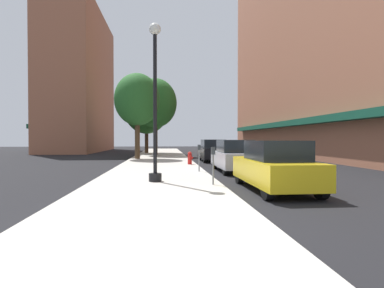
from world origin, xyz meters
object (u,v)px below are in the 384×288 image
fire_hydrant (190,158)px  car_silver (234,156)px  parking_meter_near (199,154)px  tree_near (155,103)px  tree_far (146,108)px  parking_meter_far (213,161)px  tree_mid (137,100)px  car_black (212,151)px  car_yellow (275,166)px  lamppost (155,99)px

fire_hydrant → car_silver: size_ratio=0.18×
parking_meter_near → tree_near: 16.12m
parking_meter_near → tree_far: size_ratio=0.16×
parking_meter_far → tree_mid: tree_mid is taller
tree_near → car_black: bearing=-58.0°
car_silver → car_yellow: bearing=-91.3°
lamppost → car_black: size_ratio=1.37×
lamppost → car_silver: lamppost is taller
tree_far → car_silver: 20.33m
parking_meter_far → tree_mid: 15.23m
car_silver → lamppost: bearing=-135.2°
car_yellow → car_silver: bearing=90.8°
tree_far → car_black: tree_far is taller
lamppost → tree_far: bearing=94.1°
tree_mid → tree_far: (0.16, 9.97, 0.40)m
lamppost → fire_hydrant: lamppost is taller
parking_meter_far → car_black: car_black is taller
tree_near → car_yellow: size_ratio=1.74×
car_black → lamppost: bearing=-107.1°
parking_meter_far → tree_mid: bearing=105.1°
lamppost → tree_mid: tree_mid is taller
fire_hydrant → car_silver: bearing=-58.5°
lamppost → tree_far: (-1.65, 23.18, 2.02)m
lamppost → tree_far: tree_far is taller
parking_meter_far → car_black: (1.95, 12.45, -0.14)m
parking_meter_far → tree_near: size_ratio=0.17×
tree_near → car_silver: size_ratio=1.74×
car_black → tree_near: bearing=124.1°
lamppost → car_yellow: (3.98, -1.70, -2.39)m
parking_meter_far → car_silver: (1.95, 5.16, -0.14)m
tree_far → parking_meter_far: bearing=-81.4°
parking_meter_near → tree_near: size_ratio=0.17×
parking_meter_near → tree_far: bearing=100.5°
tree_mid → parking_meter_far: bearing=-74.9°
tree_mid → car_silver: bearing=-57.4°
parking_meter_far → tree_far: (-3.68, 24.19, 4.28)m
car_black → parking_meter_near: bearing=-101.4°
car_silver → tree_near: bearing=105.9°
parking_meter_near → parking_meter_far: bearing=-90.0°
parking_meter_near → tree_mid: 11.31m
tree_near → parking_meter_near: bearing=-80.6°
parking_meter_far → car_silver: bearing=69.3°
car_silver → fire_hydrant: bearing=120.1°
tree_mid → car_yellow: (5.79, -14.91, -4.01)m
fire_hydrant → car_yellow: size_ratio=0.18×
car_yellow → parking_meter_near: bearing=112.1°
fire_hydrant → tree_far: (-3.58, 15.68, 4.71)m
tree_mid → tree_far: size_ratio=0.84×
tree_mid → car_silver: (5.79, -9.06, -4.01)m
parking_meter_far → car_silver: car_silver is taller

